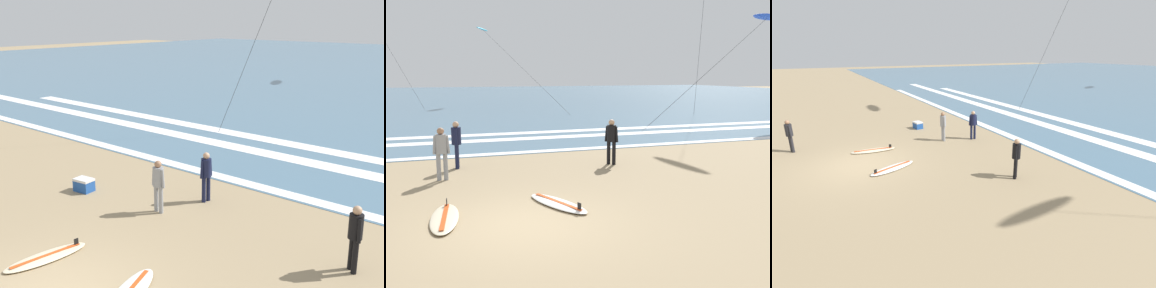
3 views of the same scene
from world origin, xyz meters
The scene contains 11 objects.
ground_plane centered at (0.00, 0.00, 0.00)m, with size 160.00×160.00×0.00m, color #9E8763.
wave_foam_shoreline centered at (1.22, 8.39, 0.01)m, with size 49.27×0.56×0.01m, color white.
wave_foam_mid_break centered at (-0.79, 12.03, 0.01)m, with size 55.74×0.96×0.01m, color white.
wave_foam_outer_break centered at (0.86, 14.06, 0.01)m, with size 46.11×0.94×0.01m, color white.
surfer_background_far centered at (4.24, 5.10, 0.96)m, with size 0.42×0.42×1.60m.
surfer_left_near centered at (-3.35, -2.63, 0.96)m, with size 0.51×0.32×1.60m.
surfer_left_far centered at (-0.95, 6.22, 0.96)m, with size 0.32×0.51×1.60m.
surfer_foreground_main centered at (-1.48, 4.64, 0.96)m, with size 0.51×0.32×1.60m.
surfboard_right_spare centered at (1.10, 1.12, 0.05)m, with size 1.31×2.18×0.25m.
surfboard_foreground_flat centered at (-1.56, 0.88, 0.05)m, with size 0.81×2.15×0.25m.
cooler_box centered at (-4.60, 4.28, 0.22)m, with size 0.67×0.53×0.44m.
Camera 3 is at (12.15, -1.47, 4.74)m, focal length 26.43 mm.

